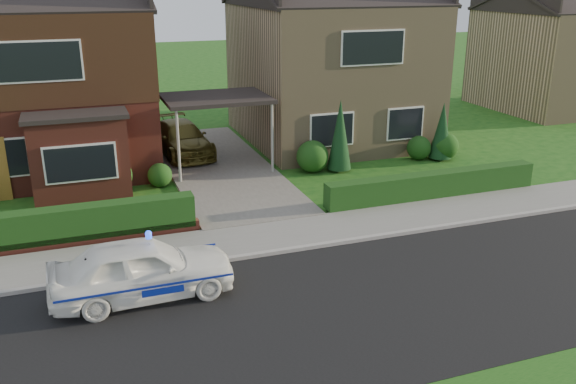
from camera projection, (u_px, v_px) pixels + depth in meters
name	position (u px, v px, depth m)	size (l,w,h in m)	color
ground	(336.00, 308.00, 13.41)	(120.00, 120.00, 0.00)	#164913
road	(336.00, 308.00, 13.41)	(60.00, 6.00, 0.02)	black
kerb	(289.00, 250.00, 16.10)	(60.00, 0.16, 0.12)	#9E9993
sidewalk	(277.00, 236.00, 17.04)	(60.00, 2.00, 0.10)	slate
driveway	(219.00, 167.00, 23.16)	(3.80, 12.00, 0.12)	#666059
house_left	(45.00, 64.00, 22.65)	(7.50, 9.53, 7.25)	brown
house_right	(330.00, 56.00, 26.46)	(7.50, 8.06, 7.25)	#9D8560
carport_link	(216.00, 99.00, 22.25)	(3.80, 3.00, 2.77)	black
dwarf_wall	(56.00, 243.00, 16.22)	(7.70, 0.25, 0.36)	brown
hedge_left	(57.00, 247.00, 16.41)	(7.50, 0.55, 0.90)	#183410
hedge_right	(431.00, 199.00, 20.00)	(7.50, 0.55, 0.80)	#183410
shrub_left_mid	(112.00, 176.00, 20.18)	(1.32, 1.32, 1.32)	#183410
shrub_left_near	(160.00, 175.00, 21.03)	(0.84, 0.84, 0.84)	#183410
shrub_right_near	(312.00, 156.00, 22.57)	(1.20, 1.20, 1.20)	#183410
shrub_right_mid	(419.00, 148.00, 24.16)	(0.96, 0.96, 0.96)	#183410
shrub_right_far	(445.00, 146.00, 24.20)	(1.08, 1.08, 1.08)	#183410
conifer_a	(340.00, 137.00, 22.48)	(0.90, 0.90, 2.60)	black
conifer_b	(442.00, 133.00, 23.95)	(0.90, 0.90, 2.20)	black
neighbour_right	(554.00, 60.00, 33.10)	(6.50, 7.00, 5.20)	#9D8560
police_car	(142.00, 269.00, 13.65)	(3.75, 4.13, 1.55)	white
driveway_car	(181.00, 138.00, 24.46)	(1.79, 4.41, 1.28)	brown
potted_plant_b	(54.00, 218.00, 17.50)	(0.37, 0.30, 0.67)	gray
potted_plant_c	(45.00, 195.00, 19.35)	(0.39, 0.39, 0.70)	gray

